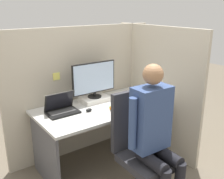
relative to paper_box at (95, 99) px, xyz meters
The scene contains 12 objects.
ground_plane 0.93m from the paper_box, 92.34° to the right, with size 12.00×12.00×0.00m, color #665B4C.
cubicle_panel_back 0.22m from the paper_box, 96.30° to the left, with size 2.00×0.05×1.58m.
cubicle_panel_right 0.80m from the paper_box, 19.86° to the right, with size 0.04×1.42×1.58m.
desk 0.28m from the paper_box, 96.95° to the right, with size 1.50×0.77×0.71m.
paper_box is the anchor object (origin of this frame).
monitor 0.25m from the paper_box, 90.00° to the left, with size 0.57×0.16×0.42m.
laptop 0.49m from the paper_box, 167.83° to the right, with size 0.33×0.22×0.22m.
mouse 0.33m from the paper_box, 133.38° to the right, with size 0.07×0.04×0.04m.
stapler 0.71m from the paper_box, 24.68° to the right, with size 0.04×0.13×0.05m.
carrot_toy 0.41m from the paper_box, 90.96° to the right, with size 0.05×0.16×0.05m.
office_chair 0.92m from the paper_box, 93.26° to the right, with size 0.52×0.57×1.04m.
person 1.06m from the paper_box, 92.47° to the right, with size 0.48×0.44×1.34m.
Camera 1 is at (-1.55, -1.93, 1.80)m, focal length 42.00 mm.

